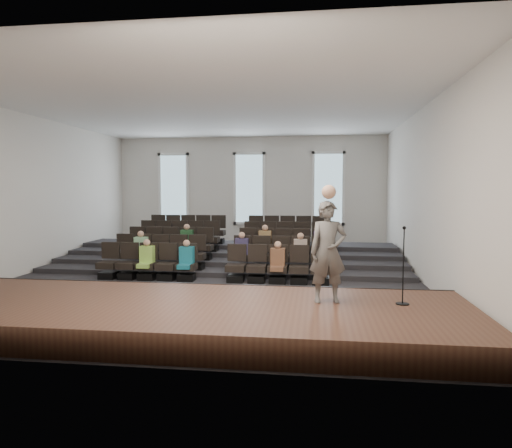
{
  "coord_description": "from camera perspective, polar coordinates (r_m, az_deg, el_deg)",
  "views": [
    {
      "loc": [
        2.99,
        -13.29,
        2.62
      ],
      "look_at": [
        1.16,
        0.5,
        1.59
      ],
      "focal_mm": 32.0,
      "sensor_mm": 36.0,
      "label": 1
    }
  ],
  "objects": [
    {
      "name": "windows",
      "position": [
        20.46,
        -0.85,
        4.46
      ],
      "size": [
        8.44,
        0.1,
        3.24
      ],
      "color": "white",
      "rests_on": "wall_back"
    },
    {
      "name": "wall_back",
      "position": [
        20.53,
        -0.82,
        3.9
      ],
      "size": [
        12.0,
        0.04,
        5.0
      ],
      "primitive_type": "cube",
      "color": "silver",
      "rests_on": "ground"
    },
    {
      "name": "speaker",
      "position": [
        8.71,
        9.0,
        -3.46
      ],
      "size": [
        0.77,
        0.58,
        1.92
      ],
      "primitive_type": "imported",
      "rotation": [
        0.0,
        0.0,
        0.18
      ],
      "color": "#555350",
      "rests_on": "stage"
    },
    {
      "name": "seating_rows",
      "position": [
        15.25,
        -3.82,
        -3.08
      ],
      "size": [
        6.8,
        4.7,
        1.67
      ],
      "color": "black",
      "rests_on": "ground"
    },
    {
      "name": "audience",
      "position": [
        14.11,
        -3.31,
        -3.06
      ],
      "size": [
        6.05,
        2.64,
        1.1
      ],
      "color": "#95CC51",
      "rests_on": "seating_rows"
    },
    {
      "name": "risers",
      "position": [
        16.9,
        -2.72,
        -4.01
      ],
      "size": [
        11.8,
        4.8,
        0.6
      ],
      "color": "black",
      "rests_on": "ground"
    },
    {
      "name": "stage_lip",
      "position": [
        10.66,
        -9.04,
        -8.65
      ],
      "size": [
        11.8,
        0.06,
        0.52
      ],
      "primitive_type": "cube",
      "color": "black",
      "rests_on": "ground"
    },
    {
      "name": "stage",
      "position": [
        9.03,
        -12.3,
        -11.06
      ],
      "size": [
        11.8,
        3.6,
        0.5
      ],
      "primitive_type": "cube",
      "color": "#492D1F",
      "rests_on": "ground"
    },
    {
      "name": "ground",
      "position": [
        13.87,
        -5.07,
        -6.67
      ],
      "size": [
        14.0,
        14.0,
        0.0
      ],
      "primitive_type": "plane",
      "color": "black",
      "rests_on": "ground"
    },
    {
      "name": "ceiling",
      "position": [
        13.83,
        -5.21,
        14.17
      ],
      "size": [
        12.0,
        14.0,
        0.02
      ],
      "primitive_type": "cube",
      "color": "white",
      "rests_on": "ground"
    },
    {
      "name": "mic_stand",
      "position": [
        8.95,
        17.9,
        -6.82
      ],
      "size": [
        0.24,
        0.24,
        1.46
      ],
      "color": "black",
      "rests_on": "stage"
    },
    {
      "name": "wall_right",
      "position": [
        13.63,
        20.43,
        3.47
      ],
      "size": [
        0.04,
        14.0,
        5.0
      ],
      "primitive_type": "cube",
      "color": "silver",
      "rests_on": "ground"
    },
    {
      "name": "wall_left",
      "position": [
        16.06,
        -26.63,
        3.36
      ],
      "size": [
        0.04,
        14.0,
        5.0
      ],
      "primitive_type": "cube",
      "color": "silver",
      "rests_on": "ground"
    },
    {
      "name": "wall_front",
      "position": [
        6.95,
        -17.98,
        3.06
      ],
      "size": [
        12.0,
        0.04,
        5.0
      ],
      "primitive_type": "cube",
      "color": "silver",
      "rests_on": "ground"
    }
  ]
}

